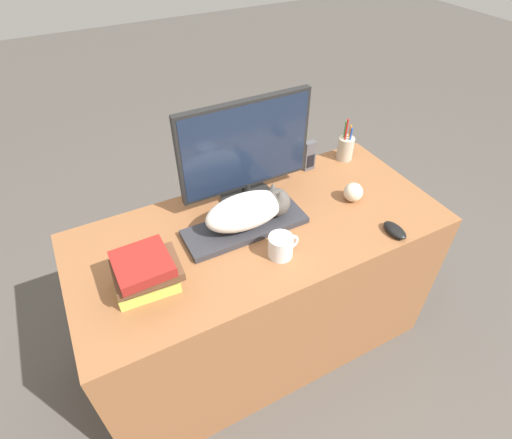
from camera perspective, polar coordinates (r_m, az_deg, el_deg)
ground_plane at (r=1.95m, az=5.42°, el=-23.28°), size 12.00×12.00×0.00m
desk at (r=1.78m, az=0.63°, el=-9.85°), size 1.43×0.65×0.74m
keyboard at (r=1.50m, az=-1.53°, el=-1.00°), size 0.47×0.16×0.02m
cat at (r=1.46m, az=-0.69°, el=1.47°), size 0.34×0.15×0.13m
monitor at (r=1.52m, az=-1.48°, el=9.77°), size 0.53×0.21×0.42m
computer_mouse at (r=1.57m, az=19.21°, el=-1.45°), size 0.06×0.10×0.03m
coffee_mug at (r=1.38m, az=3.62°, el=-3.80°), size 0.12×0.09×0.08m
pen_cup at (r=1.91m, az=12.66°, el=9.99°), size 0.07×0.07×0.21m
baseball at (r=1.66m, az=13.72°, el=3.81°), size 0.08×0.08×0.08m
phone at (r=1.80m, az=7.61°, el=9.02°), size 0.05×0.03×0.14m
book_stack at (r=1.31m, az=-15.51°, el=-7.36°), size 0.22×0.17×0.14m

